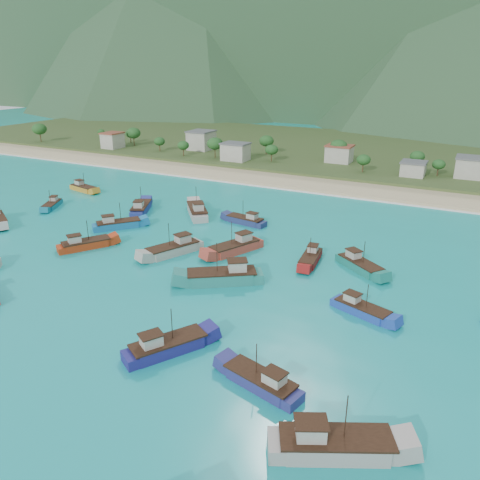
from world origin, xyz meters
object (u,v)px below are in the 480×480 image
at_px(boat_9, 361,310).
at_px(boat_24, 197,211).
at_px(boat_25, 333,445).
at_px(boat_17, 118,225).
at_px(boat_8, 246,221).
at_px(boat_6, 235,248).
at_px(boat_3, 261,382).
at_px(boat_5, 167,347).
at_px(boat_2, 52,205).
at_px(boat_21, 85,245).
at_px(boat_13, 83,189).
at_px(boat_0, 141,208).
at_px(boat_20, 360,266).
at_px(boat_19, 310,259).
at_px(boat_22, 223,277).
at_px(boat_18, 174,249).

xyz_separation_m(boat_9, boat_24, (-48.46, 30.33, 0.36)).
bearing_deg(boat_25, boat_17, -149.49).
bearing_deg(boat_8, boat_6, -151.78).
relative_size(boat_3, boat_5, 0.94).
distance_m(boat_2, boat_21, 34.04).
height_order(boat_9, boat_13, boat_13).
height_order(boat_5, boat_9, boat_5).
bearing_deg(boat_0, boat_8, -18.33).
relative_size(boat_3, boat_8, 1.03).
xyz_separation_m(boat_21, boat_25, (61.35, -29.47, 0.19)).
xyz_separation_m(boat_8, boat_20, (30.53, -13.87, 0.06)).
relative_size(boat_3, boat_19, 1.09).
xyz_separation_m(boat_3, boat_5, (-14.13, 0.80, 0.11)).
bearing_deg(boat_5, boat_19, 110.34).
distance_m(boat_9, boat_20, 16.70).
relative_size(boat_9, boat_21, 0.93).
relative_size(boat_6, boat_20, 1.19).
relative_size(boat_5, boat_25, 0.89).
bearing_deg(boat_20, boat_22, -13.79).
xyz_separation_m(boat_3, boat_6, (-22.30, 36.00, 0.18)).
relative_size(boat_9, boat_17, 0.95).
bearing_deg(boat_3, boat_13, 70.46).
bearing_deg(boat_19, boat_20, 179.00).
relative_size(boat_8, boat_20, 1.00).
xyz_separation_m(boat_0, boat_22, (38.85, -26.46, 0.19)).
height_order(boat_3, boat_8, boat_3).
bearing_deg(boat_8, boat_2, 110.97).
xyz_separation_m(boat_3, boat_13, (-84.92, 57.75, -0.01)).
relative_size(boat_3, boat_22, 0.81).
bearing_deg(boat_24, boat_13, 134.32).
bearing_deg(boat_17, boat_24, 96.21).
distance_m(boat_2, boat_9, 88.31).
height_order(boat_6, boat_8, boat_6).
relative_size(boat_19, boat_21, 0.92).
relative_size(boat_2, boat_8, 0.87).
distance_m(boat_9, boat_13, 97.77).
distance_m(boat_13, boat_24, 43.09).
height_order(boat_5, boat_21, boat_5).
distance_m(boat_8, boat_17, 29.89).
height_order(boat_5, boat_24, boat_24).
xyz_separation_m(boat_2, boat_19, (72.88, -3.31, 0.08)).
bearing_deg(boat_18, boat_6, -125.07).
xyz_separation_m(boat_0, boat_19, (49.44, -10.96, -0.22)).
bearing_deg(boat_13, boat_19, 88.23).
relative_size(boat_24, boat_25, 0.96).
bearing_deg(boat_5, boat_9, 78.02).
distance_m(boat_6, boat_25, 53.14).
height_order(boat_5, boat_8, boat_5).
xyz_separation_m(boat_18, boat_20, (35.09, 9.36, -0.15)).
xyz_separation_m(boat_0, boat_18, (23.61, -19.45, 0.04)).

